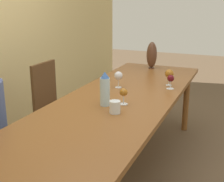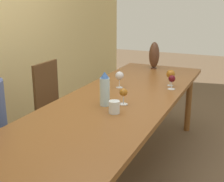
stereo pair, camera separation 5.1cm
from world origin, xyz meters
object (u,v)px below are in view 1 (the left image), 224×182
at_px(vase, 152,55).
at_px(water_bottle, 105,89).
at_px(wine_glass_1, 171,79).
at_px(wine_glass_2, 118,76).
at_px(wine_glass_3, 169,74).
at_px(wine_glass_0, 124,93).
at_px(chair_far, 55,105).
at_px(water_tumbler, 115,107).

bearing_deg(vase, water_bottle, -178.41).
xyz_separation_m(wine_glass_1, wine_glass_2, (-0.15, 0.46, 0.02)).
height_order(vase, wine_glass_3, vase).
bearing_deg(wine_glass_0, chair_far, 66.02).
distance_m(wine_glass_0, wine_glass_1, 0.63).
xyz_separation_m(water_tumbler, chair_far, (0.62, 0.93, -0.31)).
bearing_deg(wine_glass_2, wine_glass_3, -57.83).
xyz_separation_m(water_bottle, vase, (1.44, 0.04, 0.03)).
height_order(wine_glass_2, chair_far, chair_far).
height_order(wine_glass_1, chair_far, chair_far).
height_order(water_bottle, water_tumbler, water_bottle).
bearing_deg(vase, wine_glass_0, -173.09).
relative_size(vase, wine_glass_0, 2.44).
distance_m(wine_glass_1, wine_glass_3, 0.12).
distance_m(vase, wine_glass_2, 0.93).
distance_m(water_bottle, vase, 1.44).
xyz_separation_m(wine_glass_2, wine_glass_3, (0.26, -0.42, 0.00)).
distance_m(water_tumbler, chair_far, 1.16).
bearing_deg(wine_glass_1, chair_far, 98.51).
xyz_separation_m(wine_glass_0, wine_glass_1, (0.58, -0.24, 0.00)).
height_order(water_tumbler, wine_glass_2, wine_glass_2).
distance_m(water_bottle, water_tumbler, 0.21).
xyz_separation_m(wine_glass_0, wine_glass_2, (0.43, 0.22, 0.02)).
bearing_deg(water_tumbler, wine_glass_2, 19.84).
relative_size(water_bottle, wine_glass_3, 1.72).
distance_m(water_tumbler, wine_glass_3, 0.93).
relative_size(vase, wine_glass_3, 2.03).
xyz_separation_m(water_bottle, wine_glass_0, (0.08, -0.12, -0.04)).
height_order(water_bottle, vase, vase).
bearing_deg(water_tumbler, vase, 6.48).
xyz_separation_m(vase, chair_far, (-0.95, 0.75, -0.43)).
bearing_deg(wine_glass_3, water_bottle, 157.29).
bearing_deg(wine_glass_2, water_tumbler, -160.16).
bearing_deg(wine_glass_1, wine_glass_2, 107.99).
bearing_deg(wine_glass_2, wine_glass_1, -72.01).
relative_size(water_bottle, vase, 0.85).
bearing_deg(wine_glass_1, vase, 27.73).
distance_m(wine_glass_1, wine_glass_2, 0.48).
bearing_deg(water_bottle, water_tumbler, -133.06).
relative_size(vase, wine_glass_2, 2.05).
height_order(wine_glass_0, wine_glass_1, wine_glass_1).
height_order(water_bottle, wine_glass_3, water_bottle).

